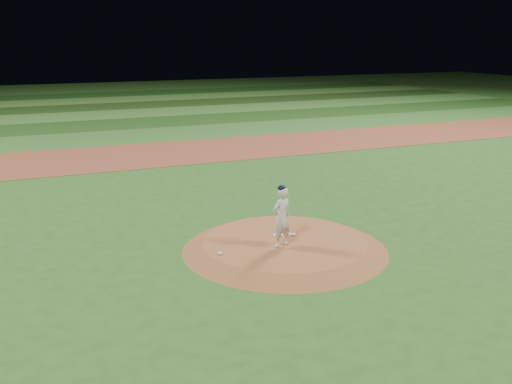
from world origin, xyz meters
The scene contains 12 objects.
ground centered at (0.00, 0.00, 0.00)m, with size 120.00×120.00×0.00m, color #295B1D.
infield_dirt_band centered at (0.00, 14.00, 0.01)m, with size 70.00×6.00×0.02m, color brown.
outfield_stripe_0 centered at (0.00, 19.50, 0.01)m, with size 70.00×5.00×0.02m, color #306524.
outfield_stripe_1 centered at (0.00, 24.50, 0.01)m, with size 70.00×5.00×0.02m, color #1E4516.
outfield_stripe_2 centered at (0.00, 29.50, 0.01)m, with size 70.00×5.00×0.02m, color #38742A.
outfield_stripe_3 centered at (0.00, 34.50, 0.01)m, with size 70.00×5.00×0.02m, color #1D3F14.
outfield_stripe_4 centered at (0.00, 39.50, 0.01)m, with size 70.00×5.00×0.02m, color #417C2D.
outfield_stripe_5 centered at (0.00, 44.50, 0.01)m, with size 70.00×5.00×0.02m, color #184516.
pitchers_mound centered at (0.00, 0.00, 0.12)m, with size 5.50×5.50×0.25m, color #9B5830.
pitching_rubber centered at (0.17, 0.37, 0.27)m, with size 0.63×0.16×0.03m, color silver.
rosin_bag centered at (-1.94, -0.27, 0.28)m, with size 0.13×0.13×0.07m, color white.
pitcher_on_mound centered at (-0.26, -0.32, 1.06)m, with size 0.67×0.54×1.65m.
Camera 1 is at (-6.29, -12.97, 5.56)m, focal length 40.00 mm.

